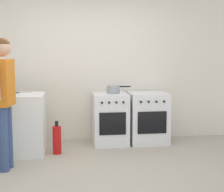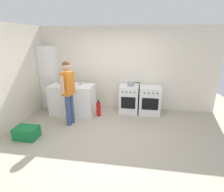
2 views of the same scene
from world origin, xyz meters
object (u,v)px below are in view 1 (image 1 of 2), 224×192
(oven_right, at_px, (148,117))
(knife_chef, at_px, (21,93))
(person, at_px, (4,91))
(oven_left, at_px, (110,118))
(pot, at_px, (113,89))
(fire_extinguisher, at_px, (57,140))

(oven_right, distance_m, knife_chef, 2.11)
(person, bearing_deg, oven_left, 35.92)
(oven_left, height_order, knife_chef, knife_chef)
(knife_chef, bearing_deg, person, -96.39)
(pot, distance_m, person, 1.89)
(knife_chef, relative_size, person, 0.17)
(knife_chef, height_order, person, person)
(oven_left, xyz_separation_m, person, (-1.51, -1.09, 0.60))
(oven_left, relative_size, fire_extinguisher, 1.70)
(pot, relative_size, knife_chef, 1.35)
(oven_right, height_order, knife_chef, knife_chef)
(person, xyz_separation_m, fire_extinguisher, (0.64, 0.62, -0.81))
(oven_left, height_order, fire_extinguisher, oven_left)
(pot, distance_m, knife_chef, 1.47)
(oven_right, distance_m, pot, 0.77)
(oven_left, bearing_deg, pot, -25.60)
(person, height_order, fire_extinguisher, person)
(oven_left, distance_m, fire_extinguisher, 1.01)
(pot, bearing_deg, oven_right, 2.32)
(fire_extinguisher, bearing_deg, pot, 26.27)
(oven_left, xyz_separation_m, fire_extinguisher, (-0.87, -0.48, -0.21))
(knife_chef, relative_size, fire_extinguisher, 0.58)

